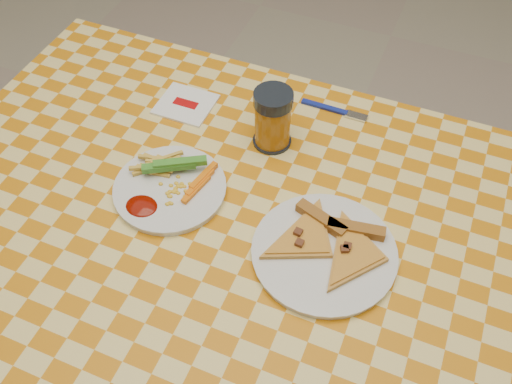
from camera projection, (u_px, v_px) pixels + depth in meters
ground at (242, 376)px, 1.64m from camera, size 8.00×8.00×0.00m
table at (236, 243)px, 1.12m from camera, size 1.28×0.88×0.76m
plate_left at (170, 189)px, 1.10m from camera, size 0.28×0.28×0.01m
plate_right at (324, 253)px, 1.01m from camera, size 0.33×0.33×0.01m
fries_veggies at (169, 177)px, 1.10m from camera, size 0.19×0.17×0.04m
pizza_slices at (329, 243)px, 1.00m from camera, size 0.26×0.23×0.02m
drink_glass at (273, 119)px, 1.14m from camera, size 0.08×0.08×0.13m
napkin at (186, 104)px, 1.26m from camera, size 0.12×0.11×0.01m
fork at (335, 110)px, 1.25m from camera, size 0.15×0.02×0.01m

